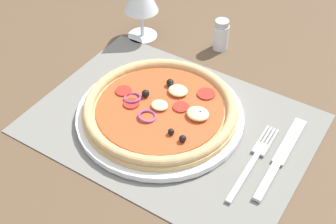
{
  "coord_description": "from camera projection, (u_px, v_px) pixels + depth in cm",
  "views": [
    {
      "loc": [
        30.84,
        -49.94,
        57.84
      ],
      "look_at": [
        -0.71,
        0.0,
        2.53
      ],
      "focal_mm": 50.02,
      "sensor_mm": 36.0,
      "label": 1
    }
  ],
  "objects": [
    {
      "name": "ground_plane",
      "position": [
        171.0,
        129.0,
        0.83
      ],
      "size": [
        190.0,
        140.0,
        2.4
      ],
      "primitive_type": "cube",
      "color": "brown"
    },
    {
      "name": "placemat",
      "position": [
        171.0,
        123.0,
        0.82
      ],
      "size": [
        47.65,
        34.8,
        0.4
      ],
      "primitive_type": "cube",
      "color": "slate",
      "rests_on": "ground_plane"
    },
    {
      "name": "plate",
      "position": [
        160.0,
        115.0,
        0.83
      ],
      "size": [
        29.62,
        29.62,
        1.13
      ],
      "primitive_type": "cylinder",
      "color": "white",
      "rests_on": "placemat"
    },
    {
      "name": "pizza",
      "position": [
        161.0,
        108.0,
        0.82
      ],
      "size": [
        27.23,
        27.23,
        2.69
      ],
      "color": "tan",
      "rests_on": "plate"
    },
    {
      "name": "fork",
      "position": [
        255.0,
        158.0,
        0.76
      ],
      "size": [
        2.32,
        18.03,
        0.44
      ],
      "rotation": [
        0.0,
        0.0,
        1.59
      ],
      "color": "silver",
      "rests_on": "placemat"
    },
    {
      "name": "knife",
      "position": [
        281.0,
        156.0,
        0.76
      ],
      "size": [
        2.28,
        20.03,
        0.62
      ],
      "rotation": [
        0.0,
        0.0,
        1.59
      ],
      "color": "silver",
      "rests_on": "placemat"
    },
    {
      "name": "pepper_shaker",
      "position": [
        221.0,
        35.0,
        0.97
      ],
      "size": [
        3.2,
        3.2,
        6.7
      ],
      "color": "silver",
      "rests_on": "ground_plane"
    }
  ]
}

